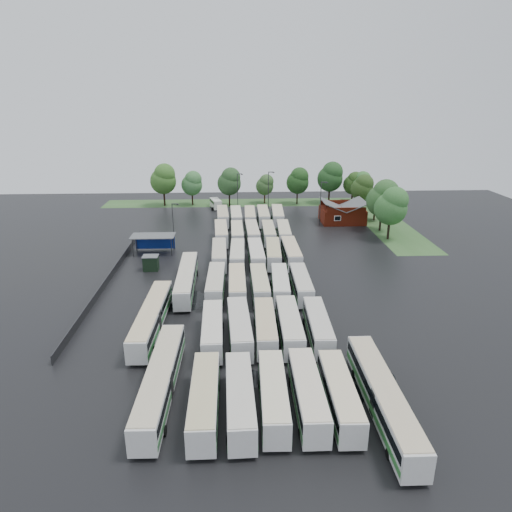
{
  "coord_description": "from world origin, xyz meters",
  "views": [
    {
      "loc": [
        -1.31,
        -62.11,
        28.6
      ],
      "look_at": [
        2.0,
        12.0,
        2.5
      ],
      "focal_mm": 32.0,
      "sensor_mm": 36.0,
      "label": 1
    }
  ],
  "objects_px": {
    "brick_building": "(342,214)",
    "minibus": "(216,203)",
    "artic_bus_east": "(383,397)",
    "artic_bus_west_a": "(161,380)"
  },
  "relations": [
    {
      "from": "minibus",
      "to": "brick_building",
      "type": "bearing_deg",
      "value": -41.5
    },
    {
      "from": "artic_bus_east",
      "to": "minibus",
      "type": "xyz_separation_m",
      "value": [
        -18.94,
        84.88,
        -0.47
      ]
    },
    {
      "from": "brick_building",
      "to": "artic_bus_east",
      "type": "distance_m",
      "value": 70.4
    },
    {
      "from": "artic_bus_east",
      "to": "artic_bus_west_a",
      "type": "bearing_deg",
      "value": 170.45
    },
    {
      "from": "artic_bus_west_a",
      "to": "artic_bus_east",
      "type": "relative_size",
      "value": 1.0
    },
    {
      "from": "artic_bus_east",
      "to": "minibus",
      "type": "distance_m",
      "value": 86.97
    },
    {
      "from": "artic_bus_west_a",
      "to": "brick_building",
      "type": "bearing_deg",
      "value": 64.57
    },
    {
      "from": "brick_building",
      "to": "minibus",
      "type": "relative_size",
      "value": 1.66
    },
    {
      "from": "artic_bus_east",
      "to": "minibus",
      "type": "relative_size",
      "value": 2.98
    },
    {
      "from": "brick_building",
      "to": "minibus",
      "type": "distance_m",
      "value": 34.41
    }
  ]
}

